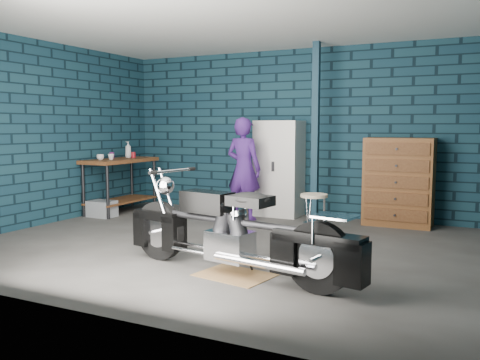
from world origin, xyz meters
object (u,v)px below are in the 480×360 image
object	(u,v)px
motorcycle	(235,225)
tool_chest	(399,182)
workbench	(121,186)
locker	(279,169)
person	(244,169)
storage_bin	(102,209)
shop_stool	(314,218)

from	to	relation	value
motorcycle	tool_chest	distance (m)	3.47
workbench	tool_chest	bearing A→B (deg)	11.05
workbench	locker	xyz separation A→B (m)	(2.53, 0.86, 0.32)
workbench	person	distance (m)	2.22
workbench	tool_chest	xyz separation A→B (m)	(4.42, 0.86, 0.19)
person	tool_chest	bearing A→B (deg)	-160.51
motorcycle	storage_bin	xyz separation A→B (m)	(-3.38, 1.95, -0.37)
workbench	shop_stool	bearing A→B (deg)	-11.69
storage_bin	locker	world-z (taller)	locker
workbench	shop_stool	xyz separation A→B (m)	(3.65, -0.76, -0.15)
tool_chest	motorcycle	bearing A→B (deg)	-107.07
locker	tool_chest	xyz separation A→B (m)	(1.88, 0.00, -0.13)
motorcycle	workbench	bearing A→B (deg)	154.36
locker	person	bearing A→B (deg)	-123.12
tool_chest	workbench	bearing A→B (deg)	-168.95
tool_chest	shop_stool	world-z (taller)	tool_chest
person	locker	bearing A→B (deg)	-117.59
workbench	person	size ratio (longest dim) A/B	0.88
person	tool_chest	xyz separation A→B (m)	(2.25, 0.56, -0.15)
motorcycle	storage_bin	world-z (taller)	motorcycle
storage_bin	person	bearing A→B (deg)	20.49
person	storage_bin	distance (m)	2.39
motorcycle	tool_chest	size ratio (longest dim) A/B	1.77
locker	storage_bin	bearing A→B (deg)	-151.55
storage_bin	shop_stool	size ratio (longest dim) A/B	0.69
person	workbench	bearing A→B (deg)	13.48
motorcycle	person	xyz separation A→B (m)	(-1.23, 2.76, 0.29)
motorcycle	locker	xyz separation A→B (m)	(-0.87, 3.32, 0.27)
locker	tool_chest	world-z (taller)	locker
person	shop_stool	world-z (taller)	person
storage_bin	tool_chest	world-z (taller)	tool_chest
motorcycle	locker	distance (m)	3.44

